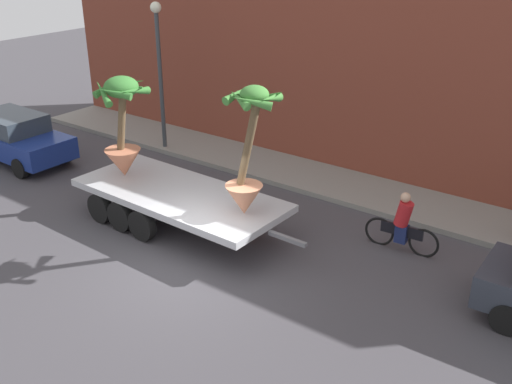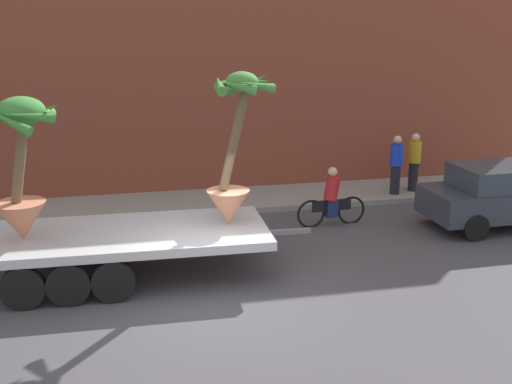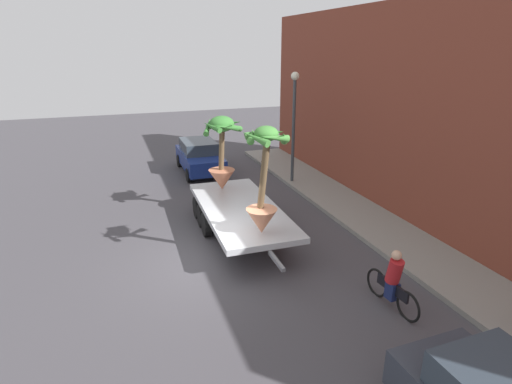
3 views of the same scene
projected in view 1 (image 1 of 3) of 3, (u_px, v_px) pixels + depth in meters
name	position (u px, v px, depth m)	size (l,w,h in m)	color
ground_plane	(190.00, 269.00, 13.49)	(60.00, 60.00, 0.00)	#423F44
sidewalk	(325.00, 181.00, 17.94)	(24.00, 2.20, 0.15)	gray
building_facade	(359.00, 50.00, 17.67)	(24.00, 1.20, 7.50)	brown
flatbed_trailer	(173.00, 197.00, 15.25)	(6.74, 2.54, 0.98)	#B7BABF
potted_palm_rear	(123.00, 127.00, 15.35)	(1.49, 1.50, 2.74)	#C17251
potted_palm_middle	(248.00, 160.00, 13.24)	(1.39, 1.37, 3.11)	tan
cyclist	(402.00, 225.00, 14.01)	(1.84, 0.37, 1.54)	black
trailing_car	(15.00, 137.00, 19.37)	(4.19, 1.87, 1.58)	navy
street_lamp	(159.00, 57.00, 19.25)	(0.36, 0.36, 4.83)	#383D42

